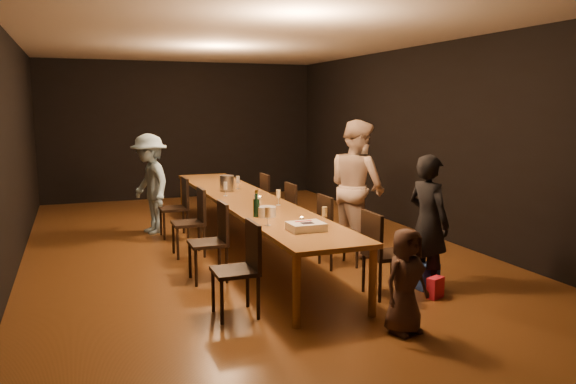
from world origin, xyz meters
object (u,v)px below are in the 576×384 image
object	(u,v)px
woman_birthday	(428,223)
champagne_bottle	(256,203)
woman_tan	(357,187)
ice_bucket	(227,183)
chair_right_2	(303,214)
birthday_cake	(306,226)
child	(406,281)
chair_left_0	(235,270)
man_blue	(150,184)
chair_right_0	(387,254)
chair_right_3	(276,201)
chair_left_2	(188,222)
chair_right_1	(338,231)
chair_left_3	(174,208)
chair_left_1	(208,242)
table	(247,202)
plate_stack	(267,212)

from	to	relation	value
woman_birthday	champagne_bottle	bearing A→B (deg)	46.16
woman_tan	ice_bucket	size ratio (longest dim) A/B	7.79
chair_right_2	birthday_cake	distance (m)	2.39
child	chair_left_0	bearing A→B (deg)	131.33
chair_right_2	chair_left_0	world-z (taller)	same
chair_left_0	man_blue	world-z (taller)	man_blue
chair_left_0	man_blue	bearing A→B (deg)	4.29
chair_right_0	child	xyz separation A→B (m)	(-0.37, -0.95, 0.02)
man_blue	chair_right_3	bearing A→B (deg)	65.27
chair_right_2	chair_left_2	world-z (taller)	same
chair_right_1	ice_bucket	size ratio (longest dim) A/B	3.89
chair_right_1	chair_left_3	distance (m)	2.94
chair_right_1	chair_right_2	xyz separation A→B (m)	(0.00, 1.20, 0.00)
chair_right_2	woman_birthday	xyz separation A→B (m)	(0.54, -2.37, 0.30)
chair_left_2	man_blue	xyz separation A→B (m)	(-0.30, 1.60, 0.34)
chair_right_3	man_blue	xyz separation A→B (m)	(-2.00, 0.40, 0.34)
birthday_cake	ice_bucket	world-z (taller)	ice_bucket
chair_left_1	birthday_cake	xyz separation A→B (m)	(0.83, -1.00, 0.33)
chair_right_0	chair_right_3	world-z (taller)	same
man_blue	ice_bucket	distance (m)	1.33
chair_right_0	birthday_cake	bearing A→B (deg)	-102.96
birthday_cake	man_blue	bearing A→B (deg)	105.68
chair_right_3	woman_birthday	size ratio (longest dim) A/B	0.61
champagne_bottle	child	bearing A→B (deg)	-69.46
chair_right_1	chair_left_0	xyz separation A→B (m)	(-1.70, -1.20, 0.00)
chair_left_2	woman_birthday	xyz separation A→B (m)	(2.24, -2.37, 0.30)
chair_right_0	chair_right_3	bearing A→B (deg)	180.00
chair_right_3	man_blue	world-z (taller)	man_blue
woman_tan	child	xyz separation A→B (m)	(-0.92, -2.71, -0.44)
chair_right_2	birthday_cake	world-z (taller)	chair_right_2
table	chair_right_0	distance (m)	2.56
chair_right_0	chair_left_2	distance (m)	2.94
woman_birthday	woman_tan	size ratio (longest dim) A/B	0.82
woman_tan	champagne_bottle	distance (m)	1.81
chair_left_0	woman_tan	size ratio (longest dim) A/B	0.50
chair_right_3	champagne_bottle	world-z (taller)	champagne_bottle
chair_left_3	chair_right_2	bearing A→B (deg)	-125.22
man_blue	ice_bucket	size ratio (longest dim) A/B	6.73
birthday_cake	plate_stack	world-z (taller)	plate_stack
chair_right_3	woman_tan	size ratio (longest dim) A/B	0.50
chair_left_0	woman_tan	bearing A→B (deg)	-52.08
champagne_bottle	chair_right_0	bearing A→B (deg)	-43.63
chair_right_2	woman_birthday	size ratio (longest dim) A/B	0.61
woman_birthday	birthday_cake	bearing A→B (deg)	71.44
woman_tan	plate_stack	size ratio (longest dim) A/B	8.60
chair_right_3	birthday_cake	world-z (taller)	chair_right_3
birthday_cake	champagne_bottle	size ratio (longest dim) A/B	1.17
chair_right_2	chair_left_2	xyz separation A→B (m)	(-1.70, 0.00, 0.00)
chair_right_3	ice_bucket	world-z (taller)	ice_bucket
chair_left_0	plate_stack	size ratio (longest dim) A/B	4.30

